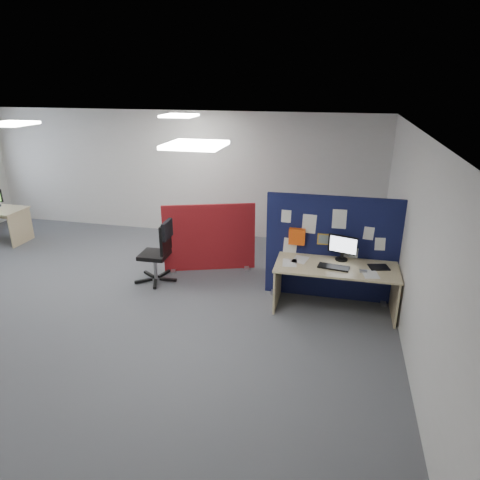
% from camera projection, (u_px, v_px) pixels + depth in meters
% --- Properties ---
extents(floor, '(9.00, 9.00, 0.00)m').
position_uv_depth(floor, '(102.00, 302.00, 6.79)').
color(floor, '#525459').
rests_on(floor, ground).
extents(ceiling, '(9.00, 7.00, 0.02)m').
position_uv_depth(ceiling, '(79.00, 127.00, 5.83)').
color(ceiling, white).
rests_on(ceiling, wall_back).
extents(wall_back, '(9.00, 0.02, 2.70)m').
position_uv_depth(wall_back, '(177.00, 173.00, 9.49)').
color(wall_back, silver).
rests_on(wall_back, floor).
extents(wall_right, '(0.02, 7.00, 2.70)m').
position_uv_depth(wall_right, '(414.00, 247.00, 5.35)').
color(wall_right, silver).
rests_on(wall_right, floor).
extents(ceiling_lights, '(4.10, 4.10, 0.04)m').
position_uv_depth(ceiling_lights, '(125.00, 125.00, 6.38)').
color(ceiling_lights, white).
rests_on(ceiling_lights, ceiling).
extents(navy_divider, '(2.04, 0.30, 1.69)m').
position_uv_depth(navy_divider, '(330.00, 248.00, 6.66)').
color(navy_divider, '#0F113A').
rests_on(navy_divider, floor).
extents(main_desk, '(1.80, 0.80, 0.73)m').
position_uv_depth(main_desk, '(336.00, 275.00, 6.42)').
color(main_desk, tan).
rests_on(main_desk, floor).
extents(monitor_main, '(0.44, 0.19, 0.39)m').
position_uv_depth(monitor_main, '(342.00, 247.00, 6.45)').
color(monitor_main, black).
rests_on(monitor_main, main_desk).
extents(keyboard, '(0.47, 0.25, 0.02)m').
position_uv_depth(keyboard, '(334.00, 267.00, 6.25)').
color(keyboard, black).
rests_on(keyboard, main_desk).
extents(mouse, '(0.10, 0.07, 0.03)m').
position_uv_depth(mouse, '(363.00, 271.00, 6.11)').
color(mouse, '#A6A6AC').
rests_on(mouse, main_desk).
extents(paper_tray, '(0.32, 0.28, 0.01)m').
position_uv_depth(paper_tray, '(379.00, 267.00, 6.26)').
color(paper_tray, black).
rests_on(paper_tray, main_desk).
extents(red_divider, '(1.59, 0.59, 1.25)m').
position_uv_depth(red_divider, '(209.00, 238.00, 7.74)').
color(red_divider, maroon).
rests_on(red_divider, floor).
extents(office_chair, '(0.70, 0.73, 1.09)m').
position_uv_depth(office_chair, '(160.00, 248.00, 7.27)').
color(office_chair, black).
rests_on(office_chair, floor).
extents(desk_papers, '(1.41, 0.63, 0.00)m').
position_uv_depth(desk_papers, '(319.00, 265.00, 6.34)').
color(desk_papers, white).
rests_on(desk_papers, main_desk).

